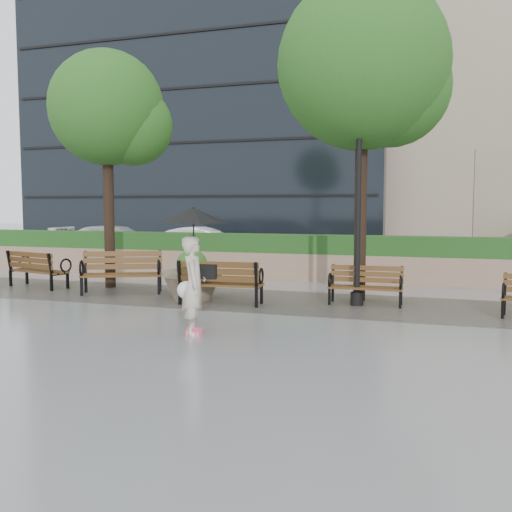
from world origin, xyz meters
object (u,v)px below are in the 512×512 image
(bench_0, at_px, (38,277))
(lamppost, at_px, (358,223))
(planter_left, at_px, (192,280))
(car_right, at_px, (204,246))
(car_left, at_px, (119,244))
(bench_3, at_px, (365,294))
(bench_2, at_px, (221,292))
(pedestrian, at_px, (194,258))
(bench_1, at_px, (122,281))

(bench_0, relative_size, lamppost, 0.47)
(bench_0, bearing_deg, planter_left, -171.94)
(lamppost, bearing_deg, car_right, 133.37)
(bench_0, height_order, car_left, car_left)
(car_left, height_order, car_right, car_left)
(bench_3, bearing_deg, bench_0, 178.73)
(bench_2, distance_m, planter_left, 0.99)
(bench_2, bearing_deg, lamppost, -169.25)
(bench_0, xyz_separation_m, lamppost, (8.59, -0.13, 1.53))
(car_right, relative_size, pedestrian, 1.99)
(pedestrian, bearing_deg, car_right, 1.68)
(bench_1, height_order, bench_3, bench_1)
(pedestrian, bearing_deg, bench_3, -53.47)
(lamppost, relative_size, pedestrian, 1.92)
(bench_1, height_order, lamppost, lamppost)
(bench_0, height_order, bench_2, bench_2)
(bench_1, height_order, pedestrian, pedestrian)
(bench_0, relative_size, car_right, 0.45)
(pedestrian, bearing_deg, car_left, 16.37)
(car_right, height_order, pedestrian, pedestrian)
(bench_1, bearing_deg, bench_3, -22.11)
(planter_left, relative_size, lamppost, 0.34)
(bench_2, distance_m, lamppost, 3.39)
(bench_2, relative_size, car_left, 0.38)
(planter_left, relative_size, car_right, 0.33)
(car_right, bearing_deg, bench_0, 156.19)
(bench_2, relative_size, pedestrian, 0.88)
(planter_left, bearing_deg, bench_3, 7.63)
(bench_0, bearing_deg, lamppost, -166.31)
(bench_1, distance_m, planter_left, 2.09)
(lamppost, height_order, car_left, lamppost)
(bench_2, xyz_separation_m, bench_3, (3.08, 0.94, -0.04))
(car_right, bearing_deg, car_left, 85.29)
(bench_1, xyz_separation_m, car_right, (-0.87, 7.23, 0.39))
(car_left, bearing_deg, lamppost, -136.36)
(planter_left, xyz_separation_m, car_right, (-2.93, 7.53, 0.24))
(bench_2, distance_m, car_left, 10.63)
(bench_2, height_order, planter_left, planter_left)
(bench_0, xyz_separation_m, car_left, (-1.66, 6.73, 0.43))
(bench_1, distance_m, pedestrian, 5.16)
(bench_0, distance_m, car_right, 7.24)
(bench_1, height_order, car_left, car_left)
(bench_2, distance_m, bench_3, 3.22)
(lamppost, bearing_deg, bench_3, 34.12)
(lamppost, distance_m, car_right, 9.86)
(bench_3, bearing_deg, pedestrian, -123.86)
(bench_1, relative_size, car_left, 0.42)
(bench_2, xyz_separation_m, car_left, (-7.34, 7.68, 0.42))
(bench_3, bearing_deg, car_left, 145.94)
(bench_2, bearing_deg, car_right, -69.30)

